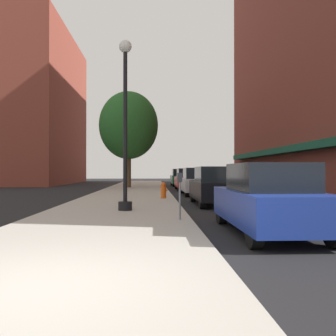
# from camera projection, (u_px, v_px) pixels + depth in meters

# --- Properties ---
(ground_plane) EXTENTS (90.00, 90.00, 0.00)m
(ground_plane) POSITION_uv_depth(u_px,v_px,m) (196.00, 194.00, 22.39)
(ground_plane) COLOR black
(sidewalk_slab) EXTENTS (4.80, 50.00, 0.12)m
(sidewalk_slab) POSITION_uv_depth(u_px,v_px,m) (133.00, 193.00, 23.22)
(sidewalk_slab) COLOR #A8A399
(sidewalk_slab) RESTS_ON ground
(building_right_brick) EXTENTS (6.80, 40.00, 27.15)m
(building_right_brick) POSITION_uv_depth(u_px,v_px,m) (334.00, 12.00, 26.96)
(building_right_brick) COLOR brown
(building_right_brick) RESTS_ON ground
(building_far_background) EXTENTS (6.80, 18.00, 16.99)m
(building_far_background) POSITION_uv_depth(u_px,v_px,m) (45.00, 110.00, 40.79)
(building_far_background) COLOR brown
(building_far_background) RESTS_ON ground
(lamppost) EXTENTS (0.48, 0.48, 5.90)m
(lamppost) POSITION_uv_depth(u_px,v_px,m) (125.00, 121.00, 12.32)
(lamppost) COLOR black
(lamppost) RESTS_ON sidewalk_slab
(fire_hydrant) EXTENTS (0.33, 0.26, 0.79)m
(fire_hydrant) POSITION_uv_depth(u_px,v_px,m) (164.00, 190.00, 17.70)
(fire_hydrant) COLOR #E05614
(fire_hydrant) RESTS_ON sidewalk_slab
(parking_meter_near) EXTENTS (0.14, 0.09, 1.31)m
(parking_meter_near) POSITION_uv_depth(u_px,v_px,m) (180.00, 190.00, 9.98)
(parking_meter_near) COLOR slate
(parking_meter_near) RESTS_ON sidewalk_slab
(tree_near) EXTENTS (4.87, 4.87, 7.93)m
(tree_near) POSITION_uv_depth(u_px,v_px,m) (129.00, 125.00, 29.49)
(tree_near) COLOR #4C3823
(tree_near) RESTS_ON sidewalk_slab
(car_blue) EXTENTS (1.80, 4.30, 1.66)m
(car_blue) POSITION_uv_depth(u_px,v_px,m) (268.00, 200.00, 8.37)
(car_blue) COLOR black
(car_blue) RESTS_ON ground
(car_black) EXTENTS (1.80, 4.30, 1.66)m
(car_black) POSITION_uv_depth(u_px,v_px,m) (215.00, 186.00, 15.46)
(car_black) COLOR black
(car_black) RESTS_ON ground
(car_silver) EXTENTS (1.80, 4.30, 1.66)m
(car_silver) POSITION_uv_depth(u_px,v_px,m) (197.00, 182.00, 21.70)
(car_silver) COLOR black
(car_silver) RESTS_ON ground
(car_red) EXTENTS (1.80, 4.30, 1.66)m
(car_red) POSITION_uv_depth(u_px,v_px,m) (188.00, 179.00, 27.52)
(car_red) COLOR black
(car_red) RESTS_ON ground
(car_green) EXTENTS (1.80, 4.30, 1.66)m
(car_green) POSITION_uv_depth(u_px,v_px,m) (180.00, 178.00, 34.65)
(car_green) COLOR black
(car_green) RESTS_ON ground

